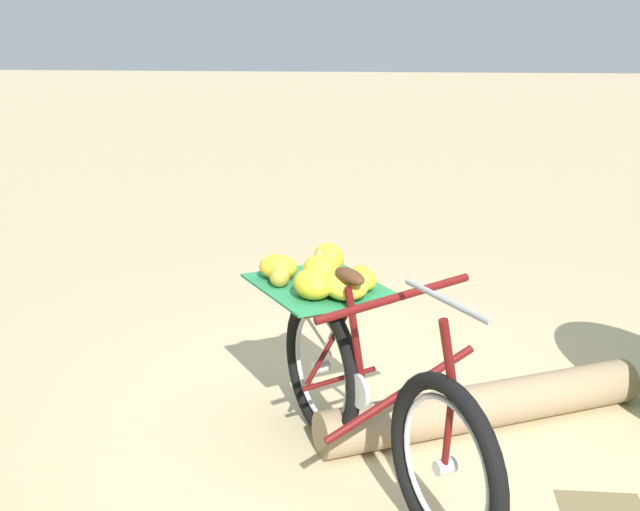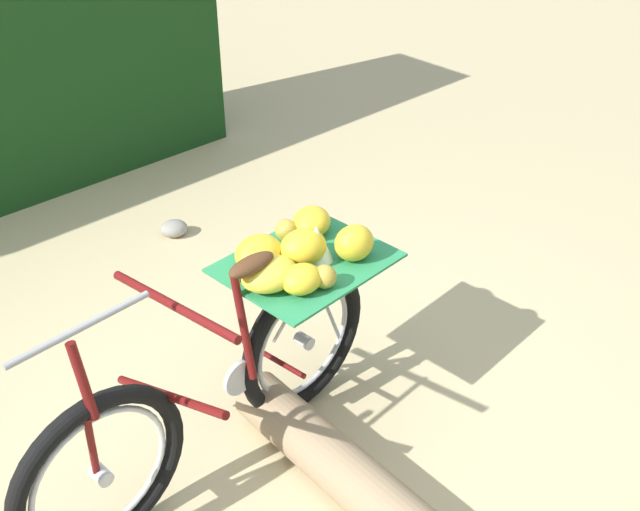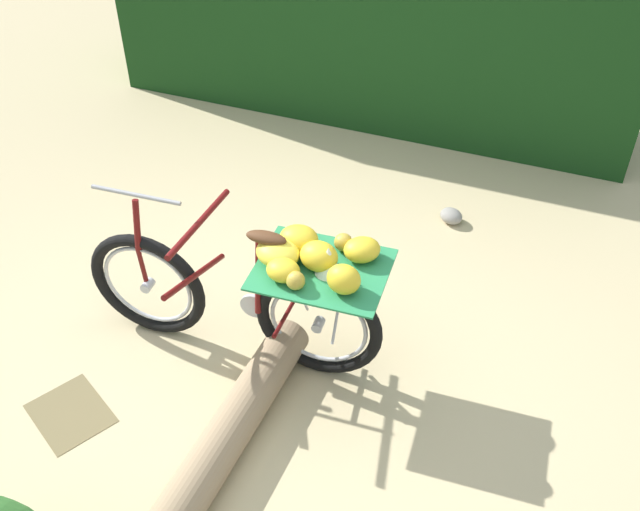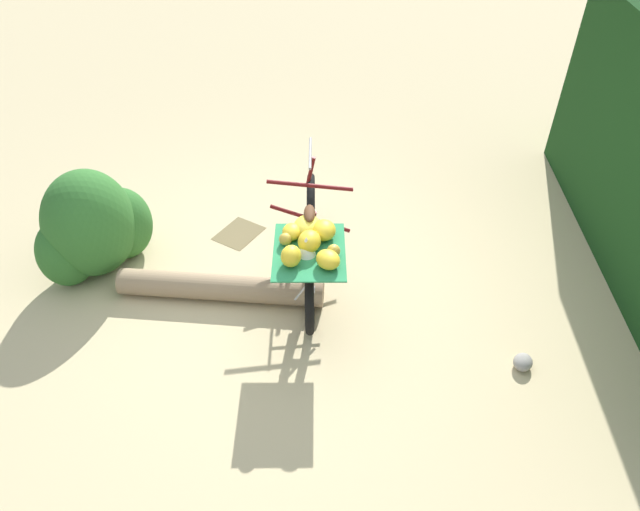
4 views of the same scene
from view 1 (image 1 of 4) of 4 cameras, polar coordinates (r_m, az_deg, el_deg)
The scene contains 3 objects.
ground_plane at distance 4.01m, azimuth 3.29°, elevation -14.15°, with size 60.00×60.00×0.00m, color #C6B284.
bicycle at distance 3.76m, azimuth 2.61°, elevation -7.42°, with size 1.67×1.20×1.03m.
fallen_log at distance 4.38m, azimuth 11.11°, elevation -10.04°, with size 0.23×0.23×1.78m, color #937A5B.
Camera 1 is at (-3.47, -0.10, 2.00)m, focal length 46.87 mm.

